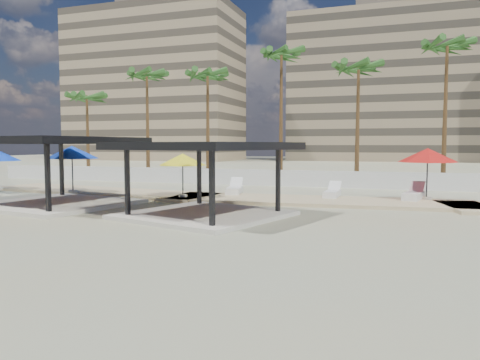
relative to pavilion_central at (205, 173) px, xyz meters
The scene contains 19 objects.
ground 2.58m from the pavilion_central, 17.77° to the right, with size 200.00×200.00×0.00m, color tan.
promenade 8.23m from the pavilion_central, 62.80° to the left, with size 44.45×7.97×0.24m.
boundary_wall 15.61m from the pavilion_central, 83.85° to the left, with size 56.00×0.30×1.20m, color silver.
building_west 79.73m from the pavilion_central, 120.87° to the left, with size 34.00×16.00×32.40m.
building_mid 78.65m from the pavilion_central, 85.82° to the left, with size 38.00×16.00×30.40m.
pavilion_central is the anchor object (origin of this frame).
pavilion_west 8.54m from the pavilion_central, behind, with size 7.81×7.81×3.44m.
umbrella_b 6.40m from the pavilion_central, 124.44° to the left, with size 3.22×3.22×2.40m.
umbrella_c 12.39m from the pavilion_central, 42.38° to the left, with size 3.09×3.09×2.71m.
umbrella_f 12.23m from the pavilion_central, 154.46° to the left, with size 3.97×3.97×2.82m.
lounger_a 8.30m from the pavilion_central, 100.91° to the left, with size 1.21×2.45×0.89m.
lounger_b 9.19m from the pavilion_central, 62.04° to the left, with size 0.77×2.16×0.81m.
lounger_c 11.94m from the pavilion_central, 44.03° to the left, with size 1.26×2.47×0.89m.
palm_a 26.76m from the pavilion_central, 137.42° to the left, with size 3.00×3.00×8.18m.
palm_b 23.54m from the pavilion_central, 126.28° to the left, with size 3.00×3.00×9.91m.
palm_c 20.11m from the pavilion_central, 112.66° to the left, with size 3.00×3.00×9.55m.
palm_d 20.02m from the pavilion_central, 94.15° to the left, with size 3.00×3.00×11.02m.
palm_e 19.57m from the pavilion_central, 75.36° to the left, with size 3.00×3.00×9.56m.
palm_f 22.34m from the pavilion_central, 59.44° to the left, with size 3.00×3.00×10.82m.
Camera 1 is at (6.23, -17.59, 3.07)m, focal length 35.00 mm.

